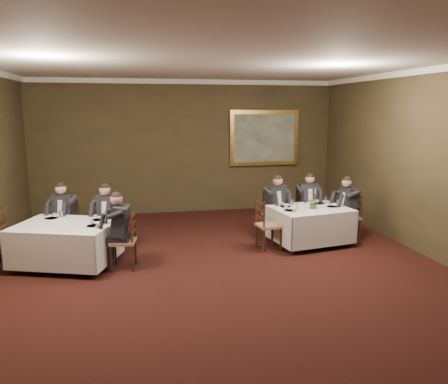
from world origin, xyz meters
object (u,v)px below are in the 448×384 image
object	(u,v)px
diner_sec_endright	(123,240)
chair_sec_endleft	(12,247)
chair_main_backleft	(274,223)
diner_sec_backleft	(65,224)
chair_sec_backright	(110,237)
chair_main_endleft	(268,235)
chair_sec_backleft	(67,235)
chair_sec_endright	(124,252)
candlestick	(315,200)
table_second	(66,241)
table_main	(310,223)
diner_main_backright	(307,210)
centerpiece	(314,202)
diner_sec_backright	(109,226)
chair_main_endright	(348,226)
painting	(264,138)
diner_main_backleft	(275,213)
chair_main_backright	(307,220)
diner_main_endright	(348,216)

from	to	relation	value
diner_sec_endright	chair_sec_endleft	distance (m)	2.13
chair_main_backleft	diner_sec_backleft	bearing A→B (deg)	-14.69
chair_sec_backright	chair_main_endleft	bearing A→B (deg)	-161.36
chair_sec_backleft	chair_sec_endleft	world-z (taller)	same
chair_sec_endright	candlestick	xyz separation A→B (m)	(3.85, 0.74, 0.63)
chair_main_backleft	table_second	bearing A→B (deg)	-1.92
table_main	chair_main_backleft	distance (m)	0.89
table_main	diner_main_backright	world-z (taller)	diner_main_backright
chair_sec_endleft	diner_sec_backleft	bearing A→B (deg)	139.82
chair_sec_backright	candlestick	size ratio (longest dim) A/B	2.44
diner_sec_backleft	centerpiece	bearing A→B (deg)	-165.32
chair_main_endleft	chair_sec_endleft	size ratio (longest dim) A/B	1.00
chair_main_backleft	diner_sec_backright	xyz separation A→B (m)	(-3.49, -0.36, 0.23)
centerpiece	candlestick	world-z (taller)	candlestick
table_second	chair_main_backleft	bearing A→B (deg)	13.61
diner_main_backright	diner_sec_backright	world-z (taller)	same
chair_main_endright	chair_sec_backright	bearing A→B (deg)	85.58
diner_sec_endright	centerpiece	xyz separation A→B (m)	(3.78, 0.60, 0.38)
chair_main_backleft	chair_main_endright	bearing A→B (deg)	144.29
chair_sec_endleft	painting	size ratio (longest dim) A/B	0.52
diner_main_backleft	centerpiece	size ratio (longest dim) A/B	5.16
table_main	diner_sec_backleft	xyz separation A→B (m)	(-4.87, 0.64, 0.06)
chair_main_backright	chair_main_endleft	size ratio (longest dim) A/B	1.00
diner_main_backright	table_second	bearing A→B (deg)	13.22
table_second	diner_main_backleft	bearing A→B (deg)	13.45
diner_main_backleft	chair_main_endright	size ratio (longest dim) A/B	1.35
diner_main_backleft	chair_main_endright	world-z (taller)	diner_main_backleft
table_main	chair_sec_backright	world-z (taller)	chair_sec_backright
diner_main_backright	chair_sec_endleft	world-z (taller)	diner_main_backright
diner_sec_backleft	diner_sec_endright	bearing A→B (deg)	154.07
chair_main_endleft	diner_main_endright	distance (m)	1.92
candlestick	table_main	bearing A→B (deg)	-146.90
diner_main_backright	diner_sec_endright	world-z (taller)	same
table_main	centerpiece	distance (m)	0.45
chair_sec_endleft	candlestick	distance (m)	5.89
chair_sec_backright	candlestick	world-z (taller)	candlestick
diner_sec_backleft	diner_sec_endright	world-z (taller)	same
chair_main_backleft	candlestick	xyz separation A→B (m)	(0.66, -0.62, 0.63)
chair_sec_endleft	painting	world-z (taller)	painting
chair_main_backright	diner_main_backright	xyz separation A→B (m)	(-0.00, -0.01, 0.23)
diner_main_backright	diner_sec_backleft	bearing A→B (deg)	2.47
chair_sec_backleft	diner_sec_backright	bearing A→B (deg)	-177.13
chair_sec_backright	centerpiece	size ratio (longest dim) A/B	3.84
diner_main_endright	chair_main_backleft	bearing A→B (deg)	67.48
diner_sec_backright	centerpiece	bearing A→B (deg)	-157.59
chair_main_backright	diner_main_endright	world-z (taller)	diner_main_endright
table_second	diner_main_endright	world-z (taller)	diner_main_endright
diner_main_endright	chair_sec_endright	bearing A→B (deg)	97.79
chair_sec_endright	candlestick	bearing A→B (deg)	-70.10
chair_sec_backleft	candlestick	size ratio (longest dim) A/B	2.44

